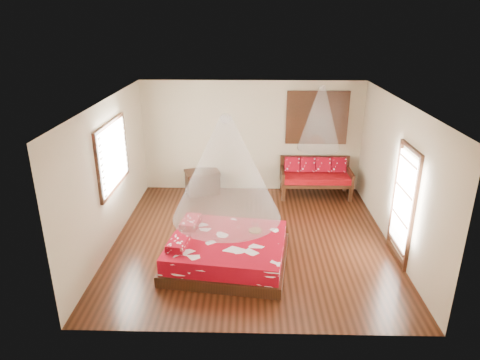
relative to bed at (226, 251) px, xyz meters
The scene contains 10 objects.
room 1.53m from the bed, 63.05° to the left, with size 5.54×5.54×2.84m.
bed is the anchor object (origin of this frame).
daybed 3.88m from the bed, 57.90° to the left, with size 1.75×0.78×0.94m.
storage_chest 3.44m from the bed, 103.32° to the left, with size 0.99×0.84×0.57m.
shutter_panel 4.48m from the bed, 60.36° to the left, with size 1.52×0.06×1.32m.
window_left 2.89m from the bed, 153.94° to the left, with size 0.10×1.74×1.34m.
glazed_door 3.29m from the bed, ahead, with size 0.08×1.02×2.16m.
wine_tray 0.68m from the bed, 30.10° to the left, with size 0.24×0.24×0.20m.
mosquito_net_main 1.60m from the bed, ahead, with size 1.89×1.89×1.80m, color white.
mosquito_net_daybed 4.15m from the bed, 56.85° to the left, with size 1.02×1.02×1.50m, color white.
Camera 1 is at (-0.04, -7.67, 4.25)m, focal length 32.00 mm.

